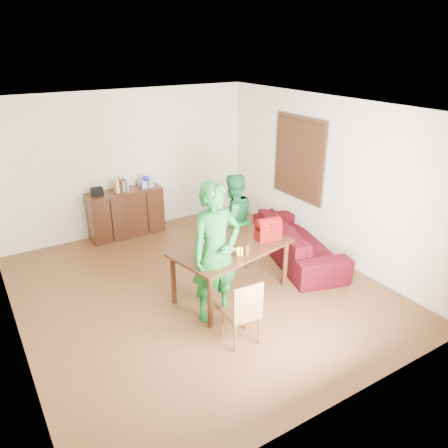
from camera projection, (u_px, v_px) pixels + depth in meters
room at (193, 206)px, 6.24m from camera, size 5.20×5.70×2.90m
table at (231, 253)px, 6.26m from camera, size 1.83×1.26×0.79m
chair at (241, 323)px, 5.42m from camera, size 0.43×0.41×0.88m
person_near at (216, 253)px, 5.66m from camera, size 0.71×0.48×1.92m
person_far at (233, 221)px, 7.09m from camera, size 0.79×0.63×1.57m
laptop at (222, 249)px, 6.05m from camera, size 0.42×0.36×0.25m
bananas at (240, 254)px, 5.93m from camera, size 0.15×0.10×0.05m
bottle at (247, 249)px, 5.95m from camera, size 0.08×0.08×0.18m
red_bag at (268, 231)px, 6.40m from camera, size 0.39×0.26×0.26m
sofa at (298, 241)px, 7.48m from camera, size 1.46×2.37×0.65m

